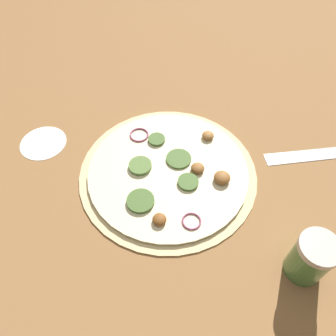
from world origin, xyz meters
name	(u,v)px	position (x,y,z in m)	size (l,w,h in m)	color
ground_plane	(168,173)	(0.00, 0.00, 0.00)	(3.00, 3.00, 0.00)	olive
pizza	(168,172)	(0.00, 0.00, 0.01)	(0.35, 0.35, 0.03)	beige
spice_jar	(311,258)	(-0.30, 0.01, 0.05)	(0.06, 0.06, 0.09)	#4C7F42
flour_patch	(43,143)	(0.26, 0.11, 0.00)	(0.10, 0.10, 0.00)	white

